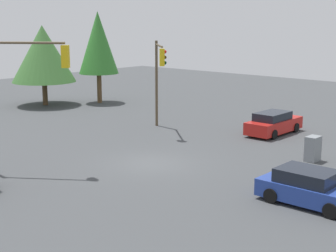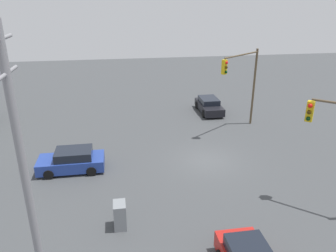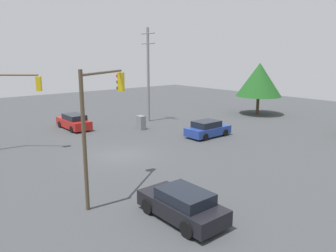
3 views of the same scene
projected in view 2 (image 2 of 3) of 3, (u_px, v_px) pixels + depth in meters
ground_plane at (207, 161)px, 22.08m from camera, size 80.00×80.00×0.00m
sedan_blue at (72, 161)px, 20.62m from camera, size 2.00×4.07×1.41m
sedan_dark at (209, 105)px, 31.08m from camera, size 4.20×1.94×1.37m
traffic_signal_cross at (243, 76)px, 25.76m from camera, size 2.87×3.87×6.43m
utility_pole_tall at (23, 164)px, 10.80m from camera, size 2.20×0.28×9.77m
electrical_cabinet at (120, 215)px, 15.50m from camera, size 0.84×0.58×1.31m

